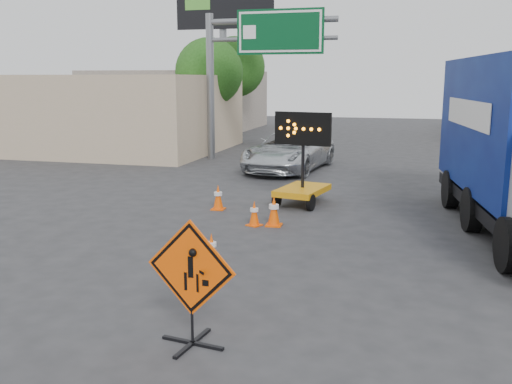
% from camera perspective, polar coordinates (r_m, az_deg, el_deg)
% --- Properties ---
extents(ground, '(100.00, 100.00, 0.00)m').
position_cam_1_polar(ground, '(9.33, -3.88, -12.95)').
color(ground, '#2D2D30').
rests_on(ground, ground).
extents(storefront_left_near, '(14.00, 10.00, 4.00)m').
position_cam_1_polar(storefront_left_near, '(32.74, -15.89, 7.65)').
color(storefront_left_near, tan).
rests_on(storefront_left_near, ground).
extents(storefront_left_far, '(12.00, 10.00, 4.40)m').
position_cam_1_polar(storefront_left_far, '(45.68, -7.87, 9.13)').
color(storefront_left_far, '#A99B8D').
rests_on(storefront_left_far, ground).
extents(highway_gantry, '(6.18, 0.38, 6.90)m').
position_cam_1_polar(highway_gantry, '(27.01, -0.41, 13.92)').
color(highway_gantry, slate).
rests_on(highway_gantry, ground).
extents(billboard, '(6.10, 0.54, 9.85)m').
position_cam_1_polar(billboard, '(35.87, -3.16, 16.90)').
color(billboard, slate).
rests_on(billboard, ground).
extents(tree_left_near, '(3.71, 3.71, 6.03)m').
position_cam_1_polar(tree_left_near, '(31.92, -4.72, 11.84)').
color(tree_left_near, '#4F3922').
rests_on(tree_left_near, ground).
extents(tree_left_far, '(4.10, 4.10, 6.66)m').
position_cam_1_polar(tree_left_far, '(39.83, -2.12, 12.38)').
color(tree_left_far, '#4F3922').
rests_on(tree_left_far, ground).
extents(construction_sign, '(1.41, 1.01, 1.89)m').
position_cam_1_polar(construction_sign, '(8.31, -6.50, -8.75)').
color(construction_sign, black).
rests_on(construction_sign, ground).
extents(arrow_board, '(1.78, 2.19, 2.84)m').
position_cam_1_polar(arrow_board, '(17.58, 4.67, 0.79)').
color(arrow_board, orange).
rests_on(arrow_board, ground).
extents(pickup_truck, '(3.36, 6.08, 1.61)m').
position_cam_1_polar(pickup_truck, '(24.20, 3.32, 4.09)').
color(pickup_truck, silver).
rests_on(pickup_truck, ground).
extents(cone_a, '(0.42, 0.42, 0.66)m').
position_cam_1_polar(cone_a, '(12.05, -4.47, -5.63)').
color(cone_a, '#FF5305').
rests_on(cone_a, ground).
extents(cone_b, '(0.45, 0.45, 0.67)m').
position_cam_1_polar(cone_b, '(15.05, -0.18, -2.13)').
color(cone_b, '#FF5305').
rests_on(cone_b, ground).
extents(cone_c, '(0.44, 0.44, 0.82)m').
position_cam_1_polar(cone_c, '(15.03, 1.80, -1.87)').
color(cone_c, '#FF5305').
rests_on(cone_c, ground).
extents(cone_d, '(0.40, 0.40, 0.75)m').
position_cam_1_polar(cone_d, '(16.93, -3.81, -0.51)').
color(cone_d, '#FF5305').
rests_on(cone_d, ground).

